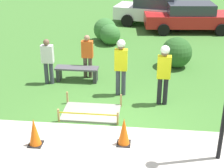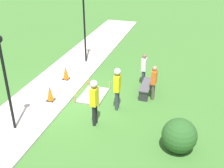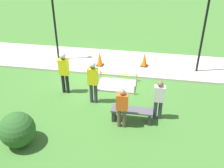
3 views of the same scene
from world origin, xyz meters
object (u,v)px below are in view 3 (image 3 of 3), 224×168
(worker_assistant, at_px, (64,69))
(bystander_in_gray_shirt, at_px, (159,98))
(worker_supervisor, at_px, (93,78))
(bystander_in_orange_shirt, at_px, (122,106))
(traffic_cone_near_patch, at_px, (144,59))
(traffic_cone_far_patch, at_px, (100,59))
(lamppost_far, at_px, (207,15))
(lamppost_near, at_px, (54,14))
(park_bench, at_px, (132,113))

(worker_assistant, relative_size, bystander_in_gray_shirt, 1.18)
(worker_supervisor, distance_m, bystander_in_orange_shirt, 1.86)
(traffic_cone_near_patch, distance_m, worker_supervisor, 3.75)
(traffic_cone_far_patch, distance_m, bystander_in_orange_shirt, 4.57)
(traffic_cone_near_patch, xyz_separation_m, lamppost_far, (-2.49, 0.11, 2.37))
(worker_assistant, xyz_separation_m, lamppost_near, (1.23, -2.75, 1.33))
(bystander_in_orange_shirt, distance_m, bystander_in_gray_shirt, 1.42)
(worker_supervisor, height_order, lamppost_near, lamppost_near)
(worker_supervisor, height_order, bystander_in_orange_shirt, worker_supervisor)
(park_bench, distance_m, bystander_in_gray_shirt, 1.12)
(traffic_cone_far_patch, height_order, park_bench, traffic_cone_far_patch)
(worker_assistant, bearing_deg, lamppost_far, -155.37)
(park_bench, distance_m, worker_assistant, 3.38)
(worker_supervisor, height_order, worker_assistant, worker_assistant)
(traffic_cone_far_patch, bearing_deg, park_bench, 116.73)
(worker_assistant, bearing_deg, bystander_in_orange_shirt, 145.23)
(worker_supervisor, bearing_deg, traffic_cone_far_patch, -83.67)
(park_bench, height_order, lamppost_far, lamppost_far)
(bystander_in_orange_shirt, relative_size, bystander_in_gray_shirt, 0.99)
(traffic_cone_near_patch, xyz_separation_m, bystander_in_gray_shirt, (-0.72, 3.83, 0.44))
(worker_supervisor, relative_size, bystander_in_orange_shirt, 1.18)
(bystander_in_gray_shirt, bearing_deg, lamppost_near, -37.36)
(worker_supervisor, bearing_deg, bystander_in_gray_shirt, 166.31)
(traffic_cone_near_patch, bearing_deg, worker_supervisor, 60.32)
(traffic_cone_far_patch, height_order, lamppost_far, lamppost_far)
(lamppost_near, bearing_deg, bystander_in_orange_shirt, 130.08)
(worker_assistant, height_order, bystander_in_orange_shirt, worker_assistant)
(traffic_cone_far_patch, relative_size, lamppost_far, 0.17)
(park_bench, distance_m, lamppost_far, 5.45)
(worker_supervisor, bearing_deg, lamppost_near, -52.08)
(lamppost_far, bearing_deg, bystander_in_orange_shirt, 55.56)
(park_bench, xyz_separation_m, lamppost_far, (-2.70, -4.03, 2.47))
(worker_supervisor, relative_size, bystander_in_gray_shirt, 1.16)
(traffic_cone_far_patch, relative_size, worker_supervisor, 0.39)
(worker_supervisor, xyz_separation_m, lamppost_far, (-4.32, -3.10, 1.70))
(worker_assistant, xyz_separation_m, bystander_in_gray_shirt, (-3.87, 1.14, -0.25))
(bystander_in_gray_shirt, xyz_separation_m, lamppost_far, (-1.77, -3.72, 1.93))
(park_bench, height_order, bystander_in_orange_shirt, bystander_in_orange_shirt)
(bystander_in_gray_shirt, bearing_deg, lamppost_far, -115.44)
(traffic_cone_far_patch, distance_m, bystander_in_gray_shirt, 4.60)
(traffic_cone_near_patch, height_order, traffic_cone_far_patch, traffic_cone_far_patch)
(lamppost_near, bearing_deg, park_bench, 134.81)
(bystander_in_gray_shirt, relative_size, lamppost_far, 0.38)
(park_bench, bearing_deg, traffic_cone_near_patch, -92.81)
(bystander_in_orange_shirt, xyz_separation_m, lamppost_near, (3.85, -4.57, 1.59))
(park_bench, relative_size, bystander_in_gray_shirt, 0.94)
(bystander_in_gray_shirt, height_order, lamppost_far, lamppost_far)
(traffic_cone_near_patch, xyz_separation_m, bystander_in_orange_shirt, (0.53, 4.51, 0.43))
(bystander_in_orange_shirt, height_order, lamppost_far, lamppost_far)
(traffic_cone_near_patch, bearing_deg, traffic_cone_far_patch, 7.00)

